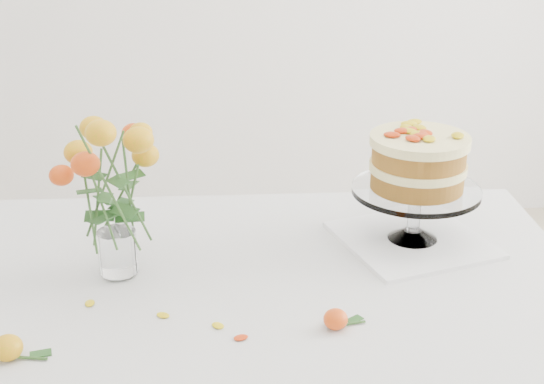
# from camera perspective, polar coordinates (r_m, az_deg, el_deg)

# --- Properties ---
(table) EXTENTS (1.43, 0.93, 0.76)m
(table) POSITION_cam_1_polar(r_m,az_deg,el_deg) (1.53, -3.20, -9.80)
(table) COLOR tan
(table) RESTS_ON ground
(napkin) EXTENTS (0.37, 0.37, 0.01)m
(napkin) POSITION_cam_1_polar(r_m,az_deg,el_deg) (1.68, 10.50, -3.57)
(napkin) COLOR white
(napkin) RESTS_ON table
(cake_stand) EXTENTS (0.27, 0.27, 0.25)m
(cake_stand) POSITION_cam_1_polar(r_m,az_deg,el_deg) (1.62, 10.92, 1.82)
(cake_stand) COLOR silver
(cake_stand) RESTS_ON napkin
(rose_vase) EXTENTS (0.28, 0.28, 0.38)m
(rose_vase) POSITION_cam_1_polar(r_m,az_deg,el_deg) (1.47, -12.06, 1.63)
(rose_vase) COLOR silver
(rose_vase) RESTS_ON table
(loose_rose_near) EXTENTS (0.09, 0.05, 0.04)m
(loose_rose_near) POSITION_cam_1_polar(r_m,az_deg,el_deg) (1.35, -19.27, -11.02)
(loose_rose_near) COLOR orange
(loose_rose_near) RESTS_ON table
(loose_rose_far) EXTENTS (0.08, 0.04, 0.04)m
(loose_rose_far) POSITION_cam_1_polar(r_m,az_deg,el_deg) (1.36, 4.83, -9.52)
(loose_rose_far) COLOR #E54A0B
(loose_rose_far) RESTS_ON table
(stray_petal_a) EXTENTS (0.03, 0.02, 0.00)m
(stray_petal_a) POSITION_cam_1_polar(r_m,az_deg,el_deg) (1.41, -8.21, -9.18)
(stray_petal_a) COLOR #DBBB0D
(stray_petal_a) RESTS_ON table
(stray_petal_b) EXTENTS (0.03, 0.02, 0.00)m
(stray_petal_b) POSITION_cam_1_polar(r_m,az_deg,el_deg) (1.37, -4.09, -10.02)
(stray_petal_b) COLOR #DBBB0D
(stray_petal_b) RESTS_ON table
(stray_petal_c) EXTENTS (0.03, 0.02, 0.00)m
(stray_petal_c) POSITION_cam_1_polar(r_m,az_deg,el_deg) (1.33, -2.36, -10.91)
(stray_petal_c) COLOR #DBBB0D
(stray_petal_c) RESTS_ON table
(stray_petal_d) EXTENTS (0.03, 0.02, 0.00)m
(stray_petal_d) POSITION_cam_1_polar(r_m,az_deg,el_deg) (1.47, -13.56, -8.15)
(stray_petal_d) COLOR #DBBB0D
(stray_petal_d) RESTS_ON table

